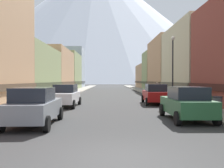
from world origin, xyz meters
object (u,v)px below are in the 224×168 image
at_px(potted_plant_0, 187,95).
at_px(potted_plant_1, 208,99).
at_px(car_right_0, 186,103).
at_px(trash_bin_right, 217,104).
at_px(car_left_0, 34,106).
at_px(car_left_1, 65,95).
at_px(car_right_1, 155,94).
at_px(streetlamp_right, 173,59).
at_px(pedestrian_0, 157,89).

distance_m(potted_plant_0, potted_plant_1, 4.84).
relative_size(car_right_0, potted_plant_0, 4.41).
bearing_deg(trash_bin_right, car_left_0, -161.31).
bearing_deg(car_left_1, car_right_1, 14.36).
distance_m(car_left_0, car_right_1, 12.71).
relative_size(car_right_0, streetlamp_right, 0.75).
bearing_deg(streetlamp_right, trash_bin_right, -81.68).
bearing_deg(potted_plant_0, car_right_1, -158.84).
bearing_deg(potted_plant_0, streetlamp_right, -144.95).
relative_size(potted_plant_0, potted_plant_1, 1.02).
height_order(car_right_1, streetlamp_right, streetlamp_right).
xyz_separation_m(potted_plant_0, pedestrian_0, (-0.75, 10.63, 0.20)).
distance_m(car_left_0, pedestrian_0, 24.24).
bearing_deg(car_right_0, car_left_0, -169.74).
relative_size(trash_bin_right, potted_plant_1, 1.00).
distance_m(car_right_1, trash_bin_right, 7.22).
xyz_separation_m(car_left_0, potted_plant_0, (10.80, 11.43, -0.16)).
relative_size(potted_plant_0, streetlamp_right, 0.17).
height_order(car_left_0, car_left_1, same).
distance_m(pedestrian_0, streetlamp_right, 12.21).
distance_m(car_right_1, pedestrian_0, 12.12).
bearing_deg(car_right_0, streetlamp_right, 80.12).
bearing_deg(streetlamp_right, car_right_1, -176.99).
height_order(potted_plant_0, pedestrian_0, pedestrian_0).
distance_m(potted_plant_1, pedestrian_0, 15.49).
height_order(car_left_0, pedestrian_0, pedestrian_0).
bearing_deg(car_right_0, trash_bin_right, 38.92).
xyz_separation_m(potted_plant_0, streetlamp_right, (-1.65, -1.16, 3.25)).
relative_size(car_right_0, pedestrian_0, 2.58).
relative_size(car_left_0, car_left_1, 1.00).
xyz_separation_m(car_left_0, trash_bin_right, (10.15, 3.43, -0.26)).
distance_m(car_right_1, potted_plant_0, 3.44).
bearing_deg(potted_plant_0, car_right_0, -107.66).
height_order(car_right_0, car_right_1, same).
bearing_deg(car_left_1, potted_plant_1, -8.70).
relative_size(car_right_1, trash_bin_right, 4.55).
relative_size(car_left_0, potted_plant_1, 4.54).
bearing_deg(car_right_1, car_left_0, -126.71).
height_order(potted_plant_0, streetlamp_right, streetlamp_right).
bearing_deg(potted_plant_1, pedestrian_0, 92.78).
relative_size(car_left_0, pedestrian_0, 2.61).
bearing_deg(car_left_1, pedestrian_0, 53.98).
bearing_deg(pedestrian_0, car_right_1, -101.67).
height_order(car_left_0, car_right_0, same).
xyz_separation_m(car_right_1, pedestrian_0, (2.45, 11.87, 0.04)).
bearing_deg(car_right_1, trash_bin_right, -69.30).
bearing_deg(trash_bin_right, potted_plant_0, 85.35).
bearing_deg(potted_plant_0, potted_plant_1, -90.00).
bearing_deg(car_right_1, streetlamp_right, 3.01).
bearing_deg(potted_plant_0, pedestrian_0, 94.03).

